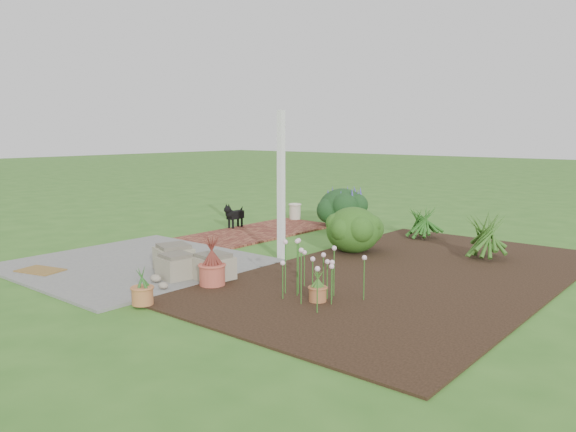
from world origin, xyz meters
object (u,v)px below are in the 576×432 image
Objects in this scene: stone_trough_near at (174,259)px; cream_ceramic_urn at (295,212)px; black_dog at (234,214)px; evergreen_shrub at (353,229)px.

stone_trough_near is 5.41m from cream_ceramic_urn.
stone_trough_near is at bearing -59.37° from black_dog.
cream_ceramic_urn is (-1.76, 5.11, 0.01)m from stone_trough_near.
evergreen_shrub is at bearing 65.42° from stone_trough_near.
cream_ceramic_urn is at bearing 145.00° from evergreen_shrub.
black_dog is 1.85m from cream_ceramic_urn.
stone_trough_near is 0.53× the size of evergreen_shrub.
cream_ceramic_urn is 0.38× the size of evergreen_shrub.
black_dog is 1.60× the size of cream_ceramic_urn.
cream_ceramic_urn is at bearing 108.97° from stone_trough_near.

